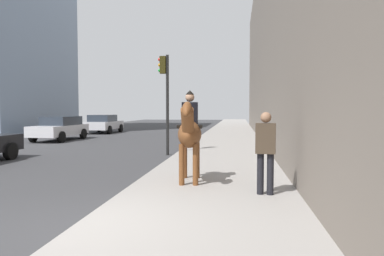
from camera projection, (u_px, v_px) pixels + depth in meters
sidewalk_slab at (196, 234)px, 5.38m from camera, size 120.00×3.75×0.12m
mounted_horse_near at (190, 132)px, 8.84m from camera, size 2.15×0.66×2.22m
pedestrian_greeting at (266, 147)px, 7.55m from camera, size 0.31×0.43×1.70m
car_near_lane at (60, 128)px, 22.24m from camera, size 4.52×2.04×1.44m
car_mid_lane at (104, 123)px, 29.14m from camera, size 4.27×2.10×1.44m
traffic_light_near_curb at (165, 89)px, 14.93m from camera, size 0.20×0.44×4.07m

